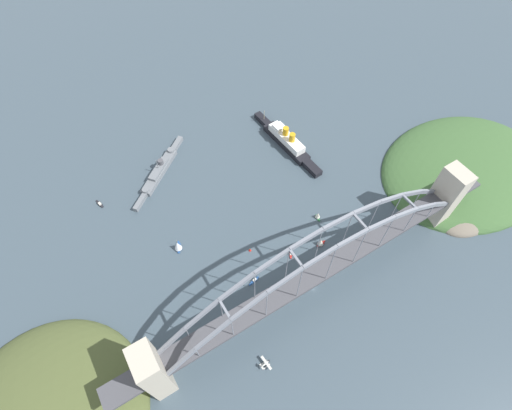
% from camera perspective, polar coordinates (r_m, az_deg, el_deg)
% --- Properties ---
extents(ground_plane, '(1400.00, 1400.00, 0.00)m').
position_cam_1_polar(ground_plane, '(288.79, 8.56, -12.19)').
color(ground_plane, '#3D4C56').
extents(harbor_arch_bridge, '(298.51, 19.55, 76.18)m').
position_cam_1_polar(harbor_arch_bridge, '(260.41, 9.42, -9.56)').
color(harbor_arch_bridge, '#BCB29E').
rests_on(harbor_arch_bridge, ground).
extents(headland_east_shore, '(160.54, 124.66, 27.21)m').
position_cam_1_polar(headland_east_shore, '(389.25, 28.51, 4.30)').
color(headland_east_shore, '#3D6033').
rests_on(headland_east_shore, ground).
extents(ocean_liner, '(15.59, 94.78, 19.93)m').
position_cam_1_polar(ocean_liner, '(361.29, 4.58, 9.52)').
color(ocean_liner, black).
rests_on(ocean_liner, ground).
extents(naval_cruiser, '(70.13, 58.68, 17.25)m').
position_cam_1_polar(naval_cruiser, '(350.26, -14.14, 5.03)').
color(naval_cruiser, slate).
rests_on(naval_cruiser, ground).
extents(seaplane_taxiing_near_bridge, '(7.09, 10.26, 4.90)m').
position_cam_1_polar(seaplane_taxiing_near_bridge, '(268.44, 1.41, -22.56)').
color(seaplane_taxiing_near_bridge, '#B7B7B2').
rests_on(seaplane_taxiing_near_bridge, ground).
extents(small_boat_0, '(8.18, 4.89, 8.69)m').
position_cam_1_polar(small_boat_0, '(301.95, 9.62, -5.48)').
color(small_boat_0, '#B2231E').
rests_on(small_boat_0, ground).
extents(small_boat_1, '(5.77, 7.67, 1.85)m').
position_cam_1_polar(small_boat_1, '(298.05, 5.22, -7.23)').
color(small_boat_1, '#B2231E').
rests_on(small_boat_1, ground).
extents(small_boat_2, '(9.63, 3.28, 2.29)m').
position_cam_1_polar(small_boat_2, '(287.23, -0.28, -11.19)').
color(small_boat_2, '#234C8C').
rests_on(small_boat_2, ground).
extents(small_boat_3, '(3.94, 9.84, 2.13)m').
position_cam_1_polar(small_boat_3, '(346.58, -22.24, 0.16)').
color(small_boat_3, black).
rests_on(small_boat_3, ground).
extents(small_boat_4, '(4.71, 7.25, 7.34)m').
position_cam_1_polar(small_boat_4, '(315.30, 9.20, -1.53)').
color(small_boat_4, '#2D6B3D').
rests_on(small_boat_4, ground).
extents(small_boat_5, '(7.63, 10.29, 11.07)m').
position_cam_1_polar(small_boat_5, '(301.13, -11.58, -5.95)').
color(small_boat_5, '#234C8C').
rests_on(small_boat_5, ground).
extents(channel_marker_buoy, '(2.20, 2.20, 2.75)m').
position_cam_1_polar(channel_marker_buoy, '(297.93, -0.91, -6.68)').
color(channel_marker_buoy, red).
rests_on(channel_marker_buoy, ground).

